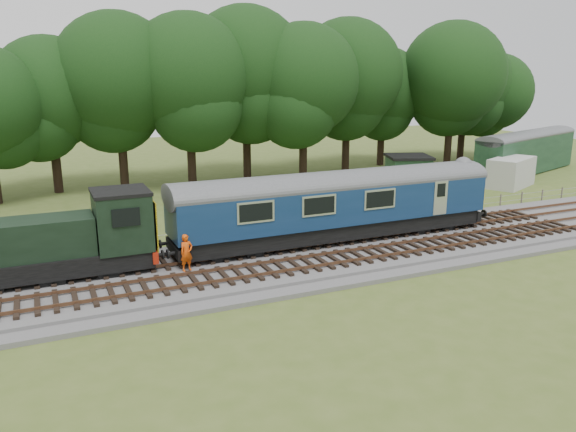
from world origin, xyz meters
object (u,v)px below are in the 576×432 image
dmu_railcar (337,200)px  parked_coach (527,150)px  shunter_loco (60,242)px  worker (187,253)px  caravan (511,172)px

dmu_railcar → parked_coach: (27.84, 13.16, -0.41)m
shunter_loco → worker: (5.27, -1.49, -0.76)m
worker → caravan: 31.75m
dmu_railcar → caravan: dmu_railcar is taller
worker → parked_coach: 39.35m
parked_coach → dmu_railcar: bearing=-174.0°
worker → caravan: (30.08, 10.19, -0.01)m
dmu_railcar → parked_coach: dmu_railcar is taller
shunter_loco → caravan: size_ratio=1.81×
worker → caravan: size_ratio=0.35×
shunter_loco → worker: size_ratio=5.15×
dmu_railcar → worker: size_ratio=10.42×
parked_coach → caravan: bearing=-164.5°
dmu_railcar → worker: bearing=-170.2°
dmu_railcar → shunter_loco: dmu_railcar is taller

